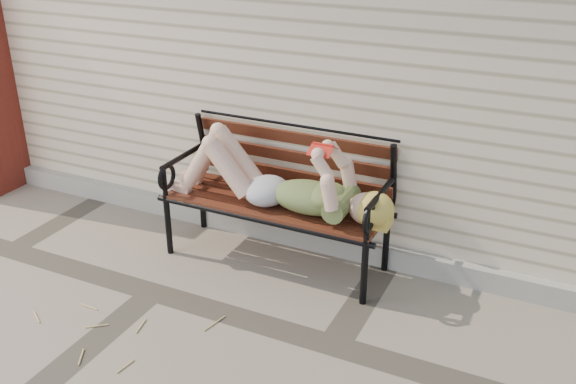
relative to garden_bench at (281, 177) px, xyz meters
The scene contains 4 objects.
ground 1.13m from the garden_bench, 123.81° to the right, with size 80.00×80.00×0.00m, color gray.
foundation_strip 0.77m from the garden_bench, 161.53° to the left, with size 8.00×0.10×0.15m, color #A8A498.
garden_bench is the anchor object (origin of this frame).
reading_woman 0.14m from the garden_bench, 84.11° to the right, with size 1.56×0.35×0.49m.
Camera 1 is at (2.28, -2.76, 2.32)m, focal length 40.00 mm.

